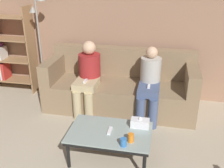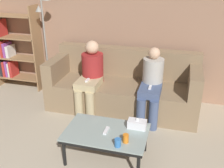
{
  "view_description": "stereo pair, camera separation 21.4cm",
  "coord_description": "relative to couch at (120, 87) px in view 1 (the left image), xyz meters",
  "views": [
    {
      "loc": [
        0.64,
        -0.28,
        2.13
      ],
      "look_at": [
        0.0,
        2.86,
        0.7
      ],
      "focal_mm": 42.0,
      "sensor_mm": 36.0,
      "label": 1
    },
    {
      "loc": [
        0.84,
        -0.23,
        2.13
      ],
      "look_at": [
        0.0,
        2.86,
        0.7
      ],
      "focal_mm": 42.0,
      "sensor_mm": 36.0,
      "label": 2
    }
  ],
  "objects": [
    {
      "name": "standing_lamp",
      "position": [
        -1.38,
        0.14,
        0.75
      ],
      "size": [
        0.31,
        0.26,
        1.78
      ],
      "color": "gray",
      "rests_on": "ground_plane"
    },
    {
      "name": "bookshelf",
      "position": [
        -2.21,
        0.28,
        0.39
      ],
      "size": [
        0.9,
        0.32,
        1.56
      ],
      "color": "#9E754C",
      "rests_on": "ground_plane"
    },
    {
      "name": "coffee_table",
      "position": [
        0.1,
        -1.32,
        -0.0
      ],
      "size": [
        0.97,
        0.61,
        0.38
      ],
      "color": "#8C9E99",
      "rests_on": "ground_plane"
    },
    {
      "name": "cup_near_right",
      "position": [
        0.3,
        -1.56,
        0.09
      ],
      "size": [
        0.07,
        0.07,
        0.09
      ],
      "color": "#3372BF",
      "rests_on": "coffee_table"
    },
    {
      "name": "seated_person_mid_left",
      "position": [
        0.48,
        -0.24,
        0.24
      ],
      "size": [
        0.31,
        0.66,
        1.08
      ],
      "color": "#47567A",
      "rests_on": "ground_plane"
    },
    {
      "name": "seated_person_left_end",
      "position": [
        -0.48,
        -0.22,
        0.27
      ],
      "size": [
        0.34,
        0.66,
        1.12
      ],
      "color": "tan",
      "rests_on": "ground_plane"
    },
    {
      "name": "wall_back",
      "position": [
        0.0,
        0.51,
        0.96
      ],
      "size": [
        12.0,
        0.06,
        2.6
      ],
      "color": "#9E755B",
      "rests_on": "ground_plane"
    },
    {
      "name": "couch",
      "position": [
        0.0,
        0.0,
        0.0
      ],
      "size": [
        2.37,
        0.88,
        0.93
      ],
      "color": "#897051",
      "rests_on": "ground_plane"
    },
    {
      "name": "cup_near_left",
      "position": [
        0.37,
        -1.47,
        0.09
      ],
      "size": [
        0.07,
        0.07,
        0.1
      ],
      "color": "orange",
      "rests_on": "coffee_table"
    },
    {
      "name": "game_remote",
      "position": [
        0.1,
        -1.32,
        0.05
      ],
      "size": [
        0.04,
        0.15,
        0.02
      ],
      "color": "white",
      "rests_on": "coffee_table"
    },
    {
      "name": "tissue_box",
      "position": [
        0.44,
        -1.15,
        0.09
      ],
      "size": [
        0.22,
        0.12,
        0.13
      ],
      "color": "white",
      "rests_on": "coffee_table"
    }
  ]
}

